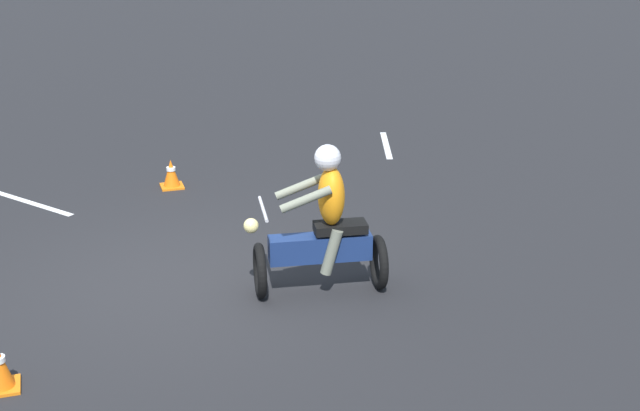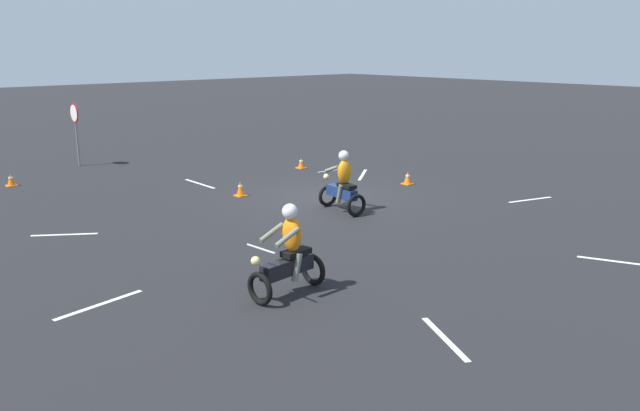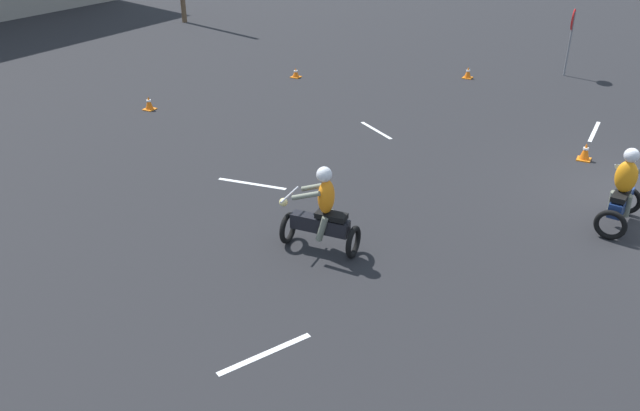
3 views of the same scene
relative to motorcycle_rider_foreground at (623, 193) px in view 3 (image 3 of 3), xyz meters
The scene contains 11 objects.
motorcycle_rider_foreground is the anchor object (origin of this frame).
motorcycle_rider_background 5.86m from the motorcycle_rider_foreground, 126.91° to the left, with size 0.76×1.54×1.66m.
stop_sign 11.60m from the motorcycle_rider_foreground, 13.72° to the left, with size 0.70×0.08×2.30m.
traffic_cone_near_left 10.87m from the motorcycle_rider_foreground, 31.47° to the left, with size 0.32×0.32×0.39m.
traffic_cone_mid_center 13.18m from the motorcycle_rider_foreground, 84.52° to the left, with size 0.32×0.32×0.42m.
traffic_cone_far_right 3.49m from the motorcycle_rider_foreground, 17.07° to the left, with size 0.32×0.32×0.44m.
traffic_cone_far_center 12.82m from the motorcycle_rider_foreground, 59.60° to the left, with size 0.32×0.32×0.33m.
lane_stripe_e 5.71m from the motorcycle_rider_foreground, 10.53° to the left, with size 0.10×1.79×0.01m, color silver.
lane_stripe_ne 6.99m from the motorcycle_rider_foreground, 66.09° to the left, with size 0.10×1.52×0.01m, color silver.
lane_stripe_n 7.65m from the motorcycle_rider_foreground, 103.12° to the left, with size 0.10×1.66×0.01m, color silver.
lane_stripe_nw 7.65m from the motorcycle_rider_foreground, 148.08° to the left, with size 0.10×1.51×0.01m, color silver.
Camera 3 is at (-13.77, 0.76, 5.92)m, focal length 35.00 mm.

